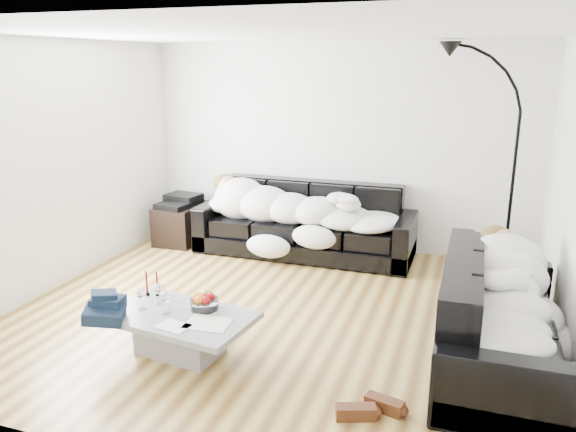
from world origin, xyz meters
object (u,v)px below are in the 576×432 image
(wine_glass_a, at_px, (159,294))
(av_cabinet, at_px, (181,223))
(sofa_right, at_px, (501,315))
(candle_left, at_px, (147,284))
(fruit_bowl, at_px, (204,301))
(floor_lamp, at_px, (513,176))
(sleeper_right, at_px, (504,290))
(sleeper_back, at_px, (303,205))
(candle_right, at_px, (157,284))
(sofa_back, at_px, (304,220))
(stereo, at_px, (180,200))
(wine_glass_c, at_px, (165,303))
(shoes, at_px, (369,408))
(wine_glass_b, at_px, (142,299))
(coffee_table, at_px, (180,333))

(wine_glass_a, bearing_deg, av_cabinet, 115.85)
(sofa_right, distance_m, candle_left, 2.99)
(fruit_bowl, height_order, floor_lamp, floor_lamp)
(sleeper_right, bearing_deg, sofa_right, -90.00)
(sleeper_right, xyz_separation_m, candle_left, (-2.96, -0.43, -0.18))
(sleeper_back, bearing_deg, candle_right, -103.76)
(sofa_back, height_order, av_cabinet, sofa_back)
(sofa_back, distance_m, stereo, 1.73)
(fruit_bowl, xyz_separation_m, wine_glass_c, (-0.26, -0.18, 0.02))
(sofa_right, relative_size, shoes, 4.52)
(shoes, xyz_separation_m, av_cabinet, (-3.16, 3.04, 0.20))
(fruit_bowl, distance_m, stereo, 3.04)
(wine_glass_a, height_order, av_cabinet, wine_glass_a)
(fruit_bowl, bearing_deg, wine_glass_c, -145.01)
(shoes, xyz_separation_m, floor_lamp, (0.95, 3.21, 1.08))
(wine_glass_a, bearing_deg, sleeper_right, 11.27)
(sleeper_back, distance_m, candle_right, 2.50)
(sofa_right, height_order, floor_lamp, floor_lamp)
(wine_glass_b, distance_m, av_cabinet, 2.96)
(sofa_right, xyz_separation_m, sleeper_right, (-0.00, 0.00, 0.21))
(coffee_table, bearing_deg, candle_left, 150.98)
(sleeper_back, height_order, stereo, sleeper_back)
(sofa_back, distance_m, av_cabinet, 1.74)
(candle_left, xyz_separation_m, av_cabinet, (-1.04, 2.45, -0.21))
(shoes, bearing_deg, sofa_back, 106.61)
(fruit_bowl, distance_m, candle_left, 0.62)
(sofa_back, distance_m, sofa_right, 3.08)
(wine_glass_a, distance_m, stereo, 2.86)
(sleeper_back, bearing_deg, candle_left, -105.63)
(shoes, height_order, av_cabinet, av_cabinet)
(candle_left, distance_m, stereo, 2.66)
(wine_glass_c, distance_m, shoes, 1.83)
(sofa_back, xyz_separation_m, wine_glass_a, (-0.48, -2.62, 0.00))
(coffee_table, bearing_deg, wine_glass_c, -165.95)
(av_cabinet, bearing_deg, floor_lamp, 0.64)
(sleeper_right, height_order, candle_right, sleeper_right)
(fruit_bowl, relative_size, av_cabinet, 0.32)
(candle_left, bearing_deg, wine_glass_c, -38.18)
(sleeper_right, bearing_deg, floor_lamp, -2.81)
(sofa_back, height_order, stereo, sofa_back)
(sofa_right, xyz_separation_m, wine_glass_b, (-2.84, -0.70, 0.02))
(wine_glass_a, xyz_separation_m, wine_glass_c, (0.15, -0.16, 0.00))
(coffee_table, height_order, wine_glass_a, wine_glass_a)
(sleeper_right, height_order, candle_left, sleeper_right)
(wine_glass_b, bearing_deg, shoes, -9.12)
(wine_glass_b, distance_m, candle_left, 0.30)
(floor_lamp, bearing_deg, sleeper_right, -112.55)
(stereo, bearing_deg, av_cabinet, 0.00)
(wine_glass_c, bearing_deg, av_cabinet, 117.13)
(sleeper_back, bearing_deg, sleeper_right, -41.63)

